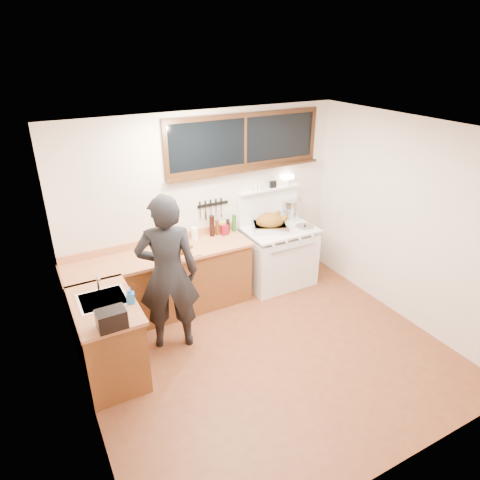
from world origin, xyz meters
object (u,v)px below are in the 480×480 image
cutting_board (182,250)px  roast_turkey (270,223)px  vintage_stove (278,255)px  man (168,274)px

cutting_board → roast_turkey: bearing=4.5°
vintage_stove → cutting_board: bearing=-176.1°
man → cutting_board: (0.37, 0.52, -0.01)m
vintage_stove → man: 2.08m
man → roast_turkey: man is taller
cutting_board → vintage_stove: bearing=3.9°
man → roast_turkey: 1.88m
roast_turkey → vintage_stove: bearing=-1.2°
man → roast_turkey: size_ratio=3.14×
roast_turkey → cutting_board: bearing=-175.5°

